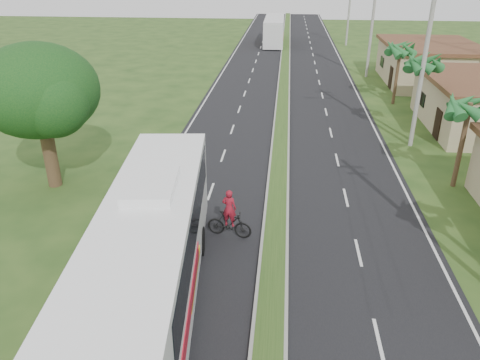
{
  "coord_description": "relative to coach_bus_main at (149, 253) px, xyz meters",
  "views": [
    {
      "loc": [
        0.19,
        -11.7,
        11.04
      ],
      "look_at": [
        -1.73,
        7.8,
        1.8
      ],
      "focal_mm": 35.0,
      "sensor_mm": 36.0,
      "label": 1
    }
  ],
  "objects": [
    {
      "name": "ground",
      "position": [
        3.98,
        -0.62,
        -2.44
      ],
      "size": [
        180.0,
        180.0,
        0.0
      ],
      "primitive_type": "plane",
      "color": "#264419",
      "rests_on": "ground"
    },
    {
      "name": "lane_edge_left",
      "position": [
        -2.72,
        19.38,
        -2.44
      ],
      "size": [
        0.12,
        160.0,
        0.01
      ],
      "primitive_type": "cube",
      "color": "silver",
      "rests_on": "ground"
    },
    {
      "name": "shade_tree",
      "position": [
        -8.13,
        9.4,
        2.59
      ],
      "size": [
        6.3,
        6.0,
        7.54
      ],
      "color": "#473321",
      "rests_on": "ground"
    },
    {
      "name": "motorcyclist",
      "position": [
        1.98,
        5.14,
        -1.64
      ],
      "size": [
        2.08,
        0.95,
        2.27
      ],
      "rotation": [
        0.0,
        0.0,
        -0.2
      ],
      "color": "black",
      "rests_on": "ground"
    },
    {
      "name": "median_strip",
      "position": [
        3.98,
        19.38,
        -2.34
      ],
      "size": [
        1.2,
        160.0,
        0.18
      ],
      "color": "gray",
      "rests_on": "ground"
    },
    {
      "name": "shop_far",
      "position": [
        17.98,
        35.38,
        -0.51
      ],
      "size": [
        8.6,
        11.6,
        3.82
      ],
      "color": "tan",
      "rests_on": "ground"
    },
    {
      "name": "coach_bus_far",
      "position": [
        2.18,
        57.92,
        -0.41
      ],
      "size": [
        2.8,
        12.33,
        3.58
      ],
      "rotation": [
        0.0,
        0.0,
        0.01
      ],
      "color": "silver",
      "rests_on": "ground"
    },
    {
      "name": "coach_bus_main",
      "position": [
        0.0,
        0.0,
        0.0
      ],
      "size": [
        4.26,
        13.95,
        4.44
      ],
      "rotation": [
        0.0,
        0.0,
        0.1
      ],
      "color": "white",
      "rests_on": "ground"
    },
    {
      "name": "palm_verge_b",
      "position": [
        13.38,
        11.38,
        1.92
      ],
      "size": [
        2.4,
        2.4,
        5.05
      ],
      "color": "#473321",
      "rests_on": "ground"
    },
    {
      "name": "utility_pole_b",
      "position": [
        12.45,
        17.38,
        3.82
      ],
      "size": [
        3.2,
        0.28,
        12.0
      ],
      "color": "gray",
      "rests_on": "ground"
    },
    {
      "name": "lane_edge_right",
      "position": [
        10.68,
        19.38,
        -2.44
      ],
      "size": [
        0.12,
        160.0,
        0.01
      ],
      "primitive_type": "cube",
      "color": "silver",
      "rests_on": "ground"
    },
    {
      "name": "utility_pole_d",
      "position": [
        12.48,
        57.38,
        2.98
      ],
      "size": [
        1.6,
        0.28,
        10.5
      ],
      "color": "gray",
      "rests_on": "ground"
    },
    {
      "name": "road_asphalt",
      "position": [
        3.98,
        19.38,
        -2.43
      ],
      "size": [
        14.0,
        160.0,
        0.02
      ],
      "primitive_type": "cube",
      "color": "black",
      "rests_on": "ground"
    },
    {
      "name": "palm_verge_d",
      "position": [
        13.28,
        27.38,
        2.11
      ],
      "size": [
        2.4,
        2.4,
        5.25
      ],
      "color": "#473321",
      "rests_on": "ground"
    },
    {
      "name": "palm_verge_c",
      "position": [
        12.78,
        18.38,
        2.68
      ],
      "size": [
        2.4,
        2.4,
        5.85
      ],
      "color": "#473321",
      "rests_on": "ground"
    },
    {
      "name": "utility_pole_c",
      "position": [
        12.48,
        37.38,
        3.23
      ],
      "size": [
        1.6,
        0.28,
        11.0
      ],
      "color": "gray",
      "rests_on": "ground"
    }
  ]
}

